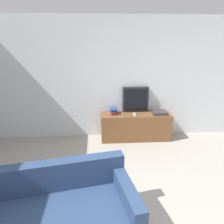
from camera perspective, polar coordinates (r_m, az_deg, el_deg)
The scene contains 7 objects.
wall_back at distance 4.79m, azimuth 4.38°, elevation 8.55°, with size 9.00×0.06×2.60m.
tv_stand at distance 4.86m, azimuth 6.19°, elevation -3.79°, with size 1.51×0.42×0.59m.
television at distance 4.82m, azimuth 6.15°, elevation 3.27°, with size 0.56×0.09×0.56m.
couch at distance 2.74m, azimuth -15.26°, elevation -25.65°, with size 1.94×1.24×0.79m.
book_stack at distance 4.72m, azimuth 0.38°, elevation 0.35°, with size 0.17×0.23×0.13m.
remote_on_stand at distance 4.68m, azimuth 5.92°, elevation -0.66°, with size 0.06×0.19×0.02m.
set_top_box at distance 4.83m, azimuth 12.24°, elevation -0.10°, with size 0.30×0.27×0.07m.
Camera 1 is at (-0.67, -1.64, 2.17)m, focal length 35.00 mm.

